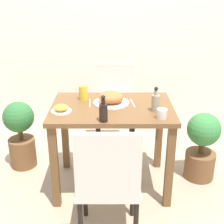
# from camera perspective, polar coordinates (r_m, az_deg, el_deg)

# --- Properties ---
(ground_plane) EXTENTS (16.00, 16.00, 0.00)m
(ground_plane) POSITION_cam_1_polar(r_m,az_deg,el_deg) (2.90, -0.00, -12.91)
(ground_plane) COLOR tan
(wall_back) EXTENTS (8.00, 0.05, 2.60)m
(wall_back) POSITION_cam_1_polar(r_m,az_deg,el_deg) (3.65, 0.01, 16.66)
(wall_back) COLOR white
(wall_back) RESTS_ON ground_plane
(dining_table) EXTENTS (0.99, 0.68, 0.75)m
(dining_table) POSITION_cam_1_polar(r_m,az_deg,el_deg) (2.58, -0.00, -1.64)
(dining_table) COLOR brown
(dining_table) RESTS_ON ground_plane
(chair_near) EXTENTS (0.42, 0.42, 0.90)m
(chair_near) POSITION_cam_1_polar(r_m,az_deg,el_deg) (2.06, -0.72, -12.27)
(chair_near) COLOR silver
(chair_near) RESTS_ON ground_plane
(chair_far) EXTENTS (0.42, 0.42, 0.90)m
(chair_far) POSITION_cam_1_polar(r_m,az_deg,el_deg) (3.29, 0.57, 1.82)
(chair_far) COLOR silver
(chair_far) RESTS_ON ground_plane
(food_plate) EXTENTS (0.30, 0.30, 0.10)m
(food_plate) POSITION_cam_1_polar(r_m,az_deg,el_deg) (2.58, -0.15, 2.54)
(food_plate) COLOR white
(food_plate) RESTS_ON dining_table
(side_plate) EXTENTS (0.16, 0.16, 0.06)m
(side_plate) POSITION_cam_1_polar(r_m,az_deg,el_deg) (2.45, -9.30, 0.57)
(side_plate) COLOR white
(side_plate) RESTS_ON dining_table
(drink_cup) EXTENTS (0.08, 0.08, 0.07)m
(drink_cup) POSITION_cam_1_polar(r_m,az_deg,el_deg) (2.33, 9.10, -0.31)
(drink_cup) COLOR silver
(drink_cup) RESTS_ON dining_table
(juice_glass) EXTENTS (0.07, 0.07, 0.13)m
(juice_glass) POSITION_cam_1_polar(r_m,az_deg,el_deg) (2.67, -5.27, 3.54)
(juice_glass) COLOR gold
(juice_glass) RESTS_ON dining_table
(sauce_bottle) EXTENTS (0.06, 0.06, 0.20)m
(sauce_bottle) POSITION_cam_1_polar(r_m,az_deg,el_deg) (2.43, 7.94, 1.83)
(sauce_bottle) COLOR gray
(sauce_bottle) RESTS_ON dining_table
(condiment_bottle) EXTENTS (0.06, 0.06, 0.20)m
(condiment_bottle) POSITION_cam_1_polar(r_m,az_deg,el_deg) (2.24, -1.59, 0.12)
(condiment_bottle) COLOR black
(condiment_bottle) RESTS_ON dining_table
(fork_utensil) EXTENTS (0.02, 0.19, 0.00)m
(fork_utensil) POSITION_cam_1_polar(r_m,az_deg,el_deg) (2.60, -4.08, 1.64)
(fork_utensil) COLOR silver
(fork_utensil) RESTS_ON dining_table
(spoon_utensil) EXTENTS (0.03, 0.19, 0.00)m
(spoon_utensil) POSITION_cam_1_polar(r_m,az_deg,el_deg) (2.60, 3.79, 1.64)
(spoon_utensil) COLOR silver
(spoon_utensil) RESTS_ON dining_table
(potted_plant_left) EXTENTS (0.29, 0.29, 0.67)m
(potted_plant_left) POSITION_cam_1_polar(r_m,az_deg,el_deg) (3.11, -16.40, -3.62)
(potted_plant_left) COLOR brown
(potted_plant_left) RESTS_ON ground_plane
(potted_plant_right) EXTENTS (0.30, 0.30, 0.64)m
(potted_plant_right) POSITION_cam_1_polar(r_m,az_deg,el_deg) (2.93, 16.12, -5.76)
(potted_plant_right) COLOR brown
(potted_plant_right) RESTS_ON ground_plane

